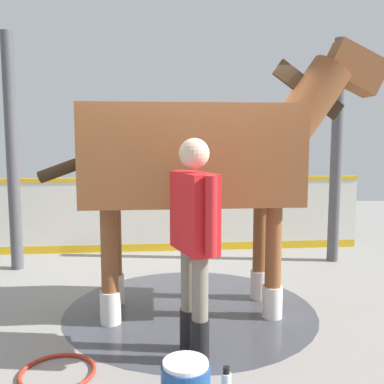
# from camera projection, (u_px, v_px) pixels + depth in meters

# --- Properties ---
(ground_plane) EXTENTS (16.00, 16.00, 0.02)m
(ground_plane) POSITION_uv_depth(u_px,v_px,m) (176.00, 305.00, 4.74)
(ground_plane) COLOR gray
(wet_patch) EXTENTS (2.60, 2.60, 0.00)m
(wet_patch) POSITION_uv_depth(u_px,v_px,m) (190.00, 310.00, 4.58)
(wet_patch) COLOR #42444C
(wet_patch) RESTS_ON ground
(barrier_wall) EXTENTS (0.64, 5.88, 1.17)m
(barrier_wall) POSITION_uv_depth(u_px,v_px,m) (177.00, 217.00, 6.97)
(barrier_wall) COLOR silver
(barrier_wall) RESTS_ON ground
(roof_post_near) EXTENTS (0.16, 0.16, 3.16)m
(roof_post_near) POSITION_uv_depth(u_px,v_px,m) (336.00, 152.00, 6.26)
(roof_post_near) COLOR #4C4C51
(roof_post_near) RESTS_ON ground
(roof_post_far) EXTENTS (0.16, 0.16, 3.16)m
(roof_post_far) POSITION_uv_depth(u_px,v_px,m) (12.00, 153.00, 5.85)
(roof_post_far) COLOR #4C4C51
(roof_post_far) RESTS_ON ground
(horse) EXTENTS (1.15, 3.49, 2.76)m
(horse) POSITION_uv_depth(u_px,v_px,m) (202.00, 157.00, 4.40)
(horse) COLOR brown
(horse) RESTS_ON ground
(handler) EXTENTS (0.66, 0.41, 1.78)m
(handler) POSITION_uv_depth(u_px,v_px,m) (194.00, 232.00, 3.48)
(handler) COLOR black
(handler) RESTS_ON ground
(wash_bucket) EXTENTS (0.33, 0.33, 0.31)m
(wash_bucket) POSITION_uv_depth(u_px,v_px,m) (186.00, 384.00, 2.92)
(wash_bucket) COLOR #1E478C
(wash_bucket) RESTS_ON ground
(hose_coil) EXTENTS (0.58, 0.58, 0.03)m
(hose_coil) POSITION_uv_depth(u_px,v_px,m) (57.00, 372.00, 3.32)
(hose_coil) COLOR #B72D1E
(hose_coil) RESTS_ON ground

